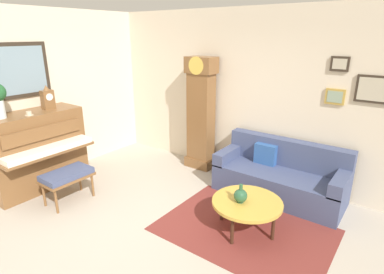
# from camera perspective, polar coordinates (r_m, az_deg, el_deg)

# --- Properties ---
(ground_plane) EXTENTS (6.40, 6.00, 0.10)m
(ground_plane) POSITION_cam_1_polar(r_m,az_deg,el_deg) (4.18, -9.02, -17.47)
(ground_plane) COLOR #B2A899
(wall_left) EXTENTS (0.13, 4.90, 2.80)m
(wall_left) POSITION_cam_1_polar(r_m,az_deg,el_deg) (5.67, -28.84, 6.26)
(wall_left) COLOR beige
(wall_left) RESTS_ON ground_plane
(wall_back) EXTENTS (5.30, 0.13, 2.80)m
(wall_back) POSITION_cam_1_polar(r_m,az_deg,el_deg) (5.42, 8.66, 7.77)
(wall_back) COLOR beige
(wall_back) RESTS_ON ground_plane
(area_rug) EXTENTS (2.10, 1.50, 0.01)m
(area_rug) POSITION_cam_1_polar(r_m,az_deg,el_deg) (4.20, 9.59, -16.47)
(area_rug) COLOR maroon
(area_rug) RESTS_ON ground_plane
(piano) EXTENTS (0.87, 1.44, 1.25)m
(piano) POSITION_cam_1_polar(r_m,az_deg,el_deg) (5.51, -26.68, -2.22)
(piano) COLOR brown
(piano) RESTS_ON ground_plane
(piano_bench) EXTENTS (0.42, 0.70, 0.48)m
(piano_bench) POSITION_cam_1_polar(r_m,az_deg,el_deg) (4.93, -21.98, -6.70)
(piano_bench) COLOR brown
(piano_bench) RESTS_ON ground_plane
(grandfather_clock) EXTENTS (0.52, 0.34, 2.03)m
(grandfather_clock) POSITION_cam_1_polar(r_m,az_deg,el_deg) (5.60, 1.63, 3.74)
(grandfather_clock) COLOR brown
(grandfather_clock) RESTS_ON ground_plane
(couch) EXTENTS (1.90, 0.80, 0.84)m
(couch) POSITION_cam_1_polar(r_m,az_deg,el_deg) (4.98, 15.86, -6.94)
(couch) COLOR #424C70
(couch) RESTS_ON ground_plane
(coffee_table) EXTENTS (0.88, 0.88, 0.41)m
(coffee_table) POSITION_cam_1_polar(r_m,az_deg,el_deg) (4.02, 10.09, -11.89)
(coffee_table) COLOR gold
(coffee_table) RESTS_ON ground_plane
(mantel_clock) EXTENTS (0.13, 0.18, 0.38)m
(mantel_clock) POSITION_cam_1_polar(r_m,az_deg,el_deg) (5.44, -25.01, 6.46)
(mantel_clock) COLOR brown
(mantel_clock) RESTS_ON piano
(teacup) EXTENTS (0.12, 0.12, 0.06)m
(teacup) POSITION_cam_1_polar(r_m,az_deg,el_deg) (5.17, -27.77, 3.80)
(teacup) COLOR beige
(teacup) RESTS_ON piano
(green_jug) EXTENTS (0.17, 0.17, 0.24)m
(green_jug) POSITION_cam_1_polar(r_m,az_deg,el_deg) (3.93, 8.91, -10.60)
(green_jug) COLOR #234C33
(green_jug) RESTS_ON coffee_table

